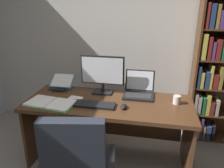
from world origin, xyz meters
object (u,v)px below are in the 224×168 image
laptop (139,91)px  bookshelf (223,60)px  monitor (103,74)px  keyboard (95,105)px  reading_stand_with_book (62,82)px  desk (110,115)px  coffee_mug (177,100)px  open_binder (51,103)px  computer_mouse (124,107)px  pen (75,100)px  notepad (73,100)px

laptop → bookshelf: bearing=27.5°
monitor → laptop: bearing=0.9°
keyboard → reading_stand_with_book: (-0.53, 0.41, 0.06)m
desk → keyboard: keyboard is taller
keyboard → coffee_mug: size_ratio=4.71×
desk → coffee_mug: 0.75m
monitor → keyboard: size_ratio=1.19×
desk → laptop: bearing=28.1°
desk → keyboard: (-0.12, -0.21, 0.22)m
bookshelf → keyboard: bookshelf is taller
bookshelf → open_binder: 2.09m
bookshelf → computer_mouse: (-1.09, -0.87, -0.31)m
bookshelf → keyboard: bearing=-147.9°
open_binder → coffee_mug: size_ratio=6.06×
monitor → bookshelf: bearing=20.2°
reading_stand_with_book → open_binder: bearing=-81.9°
reading_stand_with_book → open_binder: reading_stand_with_book is taller
open_binder → laptop: bearing=32.6°
computer_mouse → coffee_mug: 0.57m
desk → pen: (-0.36, -0.13, 0.22)m
monitor → notepad: monitor is taller
bookshelf → laptop: size_ratio=6.57×
computer_mouse → coffee_mug: coffee_mug is taller
coffee_mug → computer_mouse: bearing=-157.8°
pen → notepad: bearing=180.0°
laptop → open_binder: (-0.88, -0.42, -0.04)m
open_binder → pen: (0.22, 0.13, 0.00)m
computer_mouse → pen: (-0.54, 0.08, -0.01)m
pen → monitor: bearing=49.6°
keyboard → computer_mouse: (0.30, 0.00, 0.01)m
laptop → notepad: (-0.68, -0.29, -0.05)m
coffee_mug → desk: bearing=-179.5°
notepad → pen: size_ratio=1.50×
desk → coffee_mug: size_ratio=19.89×
monitor → pen: (-0.24, -0.28, -0.21)m
keyboard → coffee_mug: coffee_mug is taller
notepad → reading_stand_with_book: bearing=128.4°
pen → keyboard: bearing=-18.0°
desk → monitor: bearing=127.7°
open_binder → reading_stand_with_book: bearing=105.3°
coffee_mug → keyboard: bearing=-165.4°
monitor → notepad: (-0.26, -0.28, -0.22)m
bookshelf → keyboard: 1.67m
computer_mouse → reading_stand_with_book: size_ratio=0.38×
laptop → reading_stand_with_book: (-0.94, 0.04, 0.02)m
coffee_mug → open_binder: bearing=-168.4°
computer_mouse → open_binder: (-0.76, -0.05, -0.01)m
bookshelf → monitor: bearing=-159.8°
notepad → pen: pen is taller
computer_mouse → notepad: (-0.56, 0.08, -0.02)m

